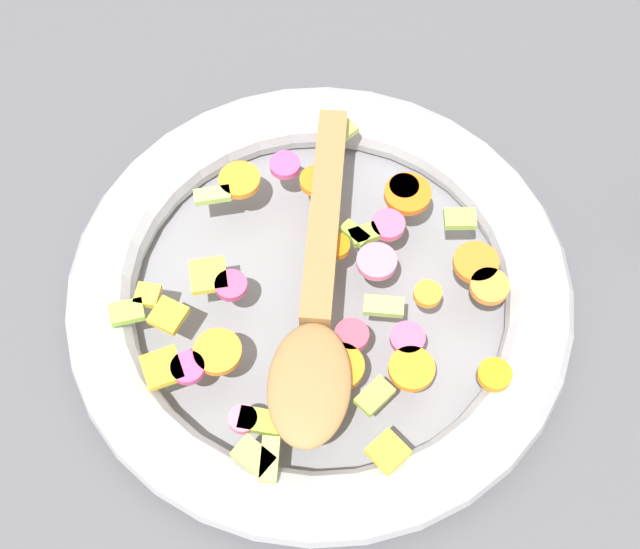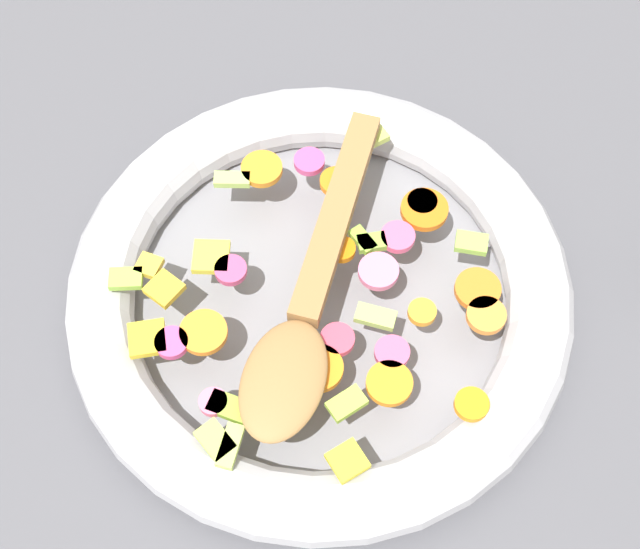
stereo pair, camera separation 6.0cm
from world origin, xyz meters
name	(u,v)px [view 2 (the right image)]	position (x,y,z in m)	size (l,w,h in m)	color
ground_plane	(320,306)	(0.00, 0.00, 0.00)	(4.00, 4.00, 0.00)	#4C4C51
skillet	(320,292)	(0.00, 0.00, 0.02)	(0.38, 0.38, 0.05)	slate
chopped_vegetables	(324,295)	(-0.02, 0.00, 0.05)	(0.27, 0.27, 0.01)	orange
wooden_spoon	(308,303)	(-0.02, 0.02, 0.06)	(0.24, 0.19, 0.01)	olive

